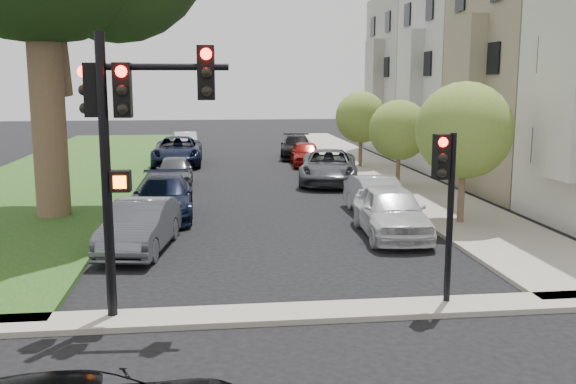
{
  "coord_description": "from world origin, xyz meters",
  "views": [
    {
      "loc": [
        -1.84,
        -10.08,
        4.62
      ],
      "look_at": [
        0.0,
        5.0,
        2.0
      ],
      "focal_mm": 40.0,
      "sensor_mm": 36.0,
      "label": 1
    }
  ],
  "objects": [
    {
      "name": "ground",
      "position": [
        0.0,
        0.0,
        0.0
      ],
      "size": [
        140.0,
        140.0,
        0.0
      ],
      "primitive_type": "plane",
      "color": "black",
      "rests_on": "ground"
    },
    {
      "name": "grass_strip",
      "position": [
        -9.0,
        24.0,
        0.06
      ],
      "size": [
        8.0,
        44.0,
        0.12
      ],
      "primitive_type": "cube",
      "color": "#1F4912",
      "rests_on": "ground"
    },
    {
      "name": "sidewalk_right",
      "position": [
        6.75,
        24.0,
        0.06
      ],
      "size": [
        3.5,
        44.0,
        0.12
      ],
      "primitive_type": "cube",
      "color": "#A19F91",
      "rests_on": "ground"
    },
    {
      "name": "sidewalk_cross",
      "position": [
        0.0,
        2.0,
        0.06
      ],
      "size": [
        60.0,
        1.0,
        0.12
      ],
      "primitive_type": "cube",
      "color": "#A19F91",
      "rests_on": "ground"
    },
    {
      "name": "house_b",
      "position": [
        12.45,
        15.5,
        6.93
      ],
      "size": [
        7.7,
        7.55,
        15.97
      ],
      "color": "gray",
      "rests_on": "ground"
    },
    {
      "name": "house_c",
      "position": [
        12.45,
        23.0,
        6.93
      ],
      "size": [
        7.7,
        7.55,
        15.97
      ],
      "color": "#999999",
      "rests_on": "ground"
    },
    {
      "name": "house_d",
      "position": [
        12.45,
        30.5,
        6.93
      ],
      "size": [
        7.7,
        7.55,
        15.97
      ],
      "color": "gray",
      "rests_on": "ground"
    },
    {
      "name": "small_tree_a",
      "position": [
        6.2,
        9.5,
        3.09
      ],
      "size": [
        3.09,
        3.09,
        4.64
      ],
      "color": "brown",
      "rests_on": "ground"
    },
    {
      "name": "small_tree_b",
      "position": [
        6.2,
        16.58,
        2.58
      ],
      "size": [
        2.58,
        2.58,
        3.87
      ],
      "color": "brown",
      "rests_on": "ground"
    },
    {
      "name": "small_tree_c",
      "position": [
        6.2,
        23.6,
        2.74
      ],
      "size": [
        2.75,
        2.75,
        4.12
      ],
      "color": "brown",
      "rests_on": "ground"
    },
    {
      "name": "traffic_signal_main",
      "position": [
        -3.37,
        2.24,
        3.81
      ],
      "size": [
        2.7,
        0.7,
        5.52
      ],
      "color": "black",
      "rests_on": "ground"
    },
    {
      "name": "traffic_signal_secondary",
      "position": [
        2.86,
        2.19,
        2.52
      ],
      "size": [
        0.48,
        0.39,
        3.61
      ],
      "color": "black",
      "rests_on": "ground"
    },
    {
      "name": "car_parked_0",
      "position": [
        3.54,
        8.33,
        0.77
      ],
      "size": [
        2.08,
        4.62,
        1.54
      ],
      "primitive_type": "imported",
      "rotation": [
        0.0,
        0.0,
        -0.06
      ],
      "color": "silver",
      "rests_on": "ground"
    },
    {
      "name": "car_parked_1",
      "position": [
        3.92,
        11.4,
        0.66
      ],
      "size": [
        1.64,
        4.1,
        1.33
      ],
      "primitive_type": "imported",
      "rotation": [
        0.0,
        0.0,
        0.06
      ],
      "color": "#999BA0",
      "rests_on": "ground"
    },
    {
      "name": "car_parked_2",
      "position": [
        3.55,
        18.7,
        0.76
      ],
      "size": [
        3.56,
        5.89,
        1.53
      ],
      "primitive_type": "imported",
      "rotation": [
        0.0,
        0.0,
        -0.2
      ],
      "color": "#3F4247",
      "rests_on": "ground"
    },
    {
      "name": "car_parked_3",
      "position": [
        3.44,
        24.97,
        0.68
      ],
      "size": [
        1.86,
        4.07,
        1.35
      ],
      "primitive_type": "imported",
      "rotation": [
        0.0,
        0.0,
        -0.07
      ],
      "color": "maroon",
      "rests_on": "ground"
    },
    {
      "name": "car_parked_4",
      "position": [
        3.41,
        28.6,
        0.69
      ],
      "size": [
        2.51,
        4.97,
        1.38
      ],
      "primitive_type": "imported",
      "rotation": [
        0.0,
        0.0,
        -0.12
      ],
      "color": "black",
      "rests_on": "ground"
    },
    {
      "name": "car_parked_5",
      "position": [
        -3.8,
        7.52,
        0.7
      ],
      "size": [
        2.1,
        4.4,
        1.39
      ],
      "primitive_type": "imported",
      "rotation": [
        0.0,
        0.0,
        -0.15
      ],
      "color": "#3F4247",
      "rests_on": "ground"
    },
    {
      "name": "car_parked_6",
      "position": [
        -3.45,
        11.97,
        0.7
      ],
      "size": [
        2.09,
        4.89,
        1.4
      ],
      "primitive_type": "imported",
      "rotation": [
        0.0,
        0.0,
        0.03
      ],
      "color": "black",
      "rests_on": "ground"
    },
    {
      "name": "car_parked_7",
      "position": [
        -3.44,
        18.8,
        0.67
      ],
      "size": [
        1.63,
        3.94,
        1.34
      ],
      "primitive_type": "imported",
      "rotation": [
        0.0,
        0.0,
        0.01
      ],
      "color": "#3F4247",
      "rests_on": "ground"
    },
    {
      "name": "car_parked_8",
      "position": [
        -3.66,
        26.17,
        0.8
      ],
      "size": [
        2.66,
        5.74,
        1.59
      ],
      "primitive_type": "imported",
      "rotation": [
        0.0,
        0.0,
        -0.0
      ],
      "color": "black",
      "rests_on": "ground"
    },
    {
      "name": "car_parked_9",
      "position": [
        -3.44,
        32.31,
        0.68
      ],
      "size": [
        1.8,
        4.23,
        1.36
      ],
      "primitive_type": "imported",
      "rotation": [
        0.0,
        0.0,
        0.09
      ],
      "color": "silver",
      "rests_on": "ground"
    }
  ]
}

